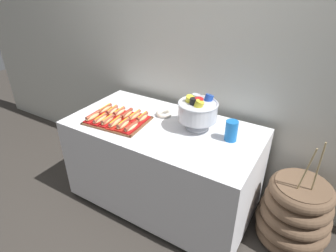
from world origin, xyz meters
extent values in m
plane|color=#38332D|center=(0.00, 0.00, 0.00)|extent=(10.00, 10.00, 0.00)
cube|color=beige|center=(0.00, 0.54, 1.30)|extent=(6.00, 0.10, 2.60)
cube|color=silver|center=(0.00, 0.00, 0.42)|extent=(1.57, 0.82, 0.76)
cylinder|color=black|center=(-0.66, -0.28, 0.02)|extent=(0.05, 0.05, 0.04)
cylinder|color=black|center=(0.66, -0.28, 0.02)|extent=(0.05, 0.05, 0.04)
cylinder|color=black|center=(-0.66, 0.28, 0.02)|extent=(0.05, 0.05, 0.04)
cylinder|color=black|center=(0.66, 0.28, 0.02)|extent=(0.05, 0.05, 0.04)
cylinder|color=brown|center=(1.09, 0.17, 0.27)|extent=(0.39, 0.39, 0.55)
torus|color=brown|center=(1.09, 0.17, 0.05)|extent=(0.52, 0.52, 0.10)
torus|color=brown|center=(1.09, 0.17, 0.16)|extent=(0.55, 0.55, 0.10)
torus|color=brown|center=(1.09, 0.17, 0.27)|extent=(0.52, 0.52, 0.10)
torus|color=brown|center=(1.09, 0.17, 0.38)|extent=(0.49, 0.49, 0.10)
torus|color=brown|center=(1.09, 0.17, 0.49)|extent=(0.46, 0.46, 0.10)
cylinder|color=#937F56|center=(1.14, 0.13, 0.75)|extent=(0.02, 0.03, 0.40)
cylinder|color=#937F56|center=(1.08, 0.10, 0.73)|extent=(0.06, 0.01, 0.35)
cube|color=brown|center=(-0.36, -0.13, 0.80)|extent=(0.51, 0.40, 0.01)
cube|color=brown|center=(-0.34, -0.30, 0.81)|extent=(0.48, 0.06, 0.01)
cube|color=brown|center=(-0.37, 0.04, 0.81)|extent=(0.48, 0.06, 0.01)
cube|color=brown|center=(-0.59, -0.15, 0.81)|extent=(0.05, 0.36, 0.01)
cube|color=brown|center=(-0.13, -0.11, 0.81)|extent=(0.05, 0.36, 0.01)
cube|color=red|center=(-0.54, -0.23, 0.82)|extent=(0.07, 0.17, 0.02)
ellipsoid|color=tan|center=(-0.54, -0.23, 0.84)|extent=(0.06, 0.16, 0.04)
cylinder|color=#A8563D|center=(-0.54, -0.23, 0.85)|extent=(0.03, 0.15, 0.03)
cylinder|color=red|center=(-0.54, -0.23, 0.87)|extent=(0.01, 0.12, 0.01)
cube|color=#B21414|center=(-0.46, -0.23, 0.82)|extent=(0.09, 0.18, 0.02)
ellipsoid|color=tan|center=(-0.46, -0.23, 0.83)|extent=(0.07, 0.16, 0.04)
cylinder|color=#9E4C38|center=(-0.46, -0.23, 0.85)|extent=(0.04, 0.16, 0.03)
cylinder|color=yellow|center=(-0.46, -0.23, 0.86)|extent=(0.02, 0.13, 0.01)
cube|color=red|center=(-0.39, -0.22, 0.82)|extent=(0.08, 0.17, 0.02)
ellipsoid|color=tan|center=(-0.39, -0.22, 0.84)|extent=(0.06, 0.15, 0.04)
cylinder|color=#A8563D|center=(-0.39, -0.22, 0.85)|extent=(0.05, 0.14, 0.03)
cylinder|color=yellow|center=(-0.39, -0.22, 0.87)|extent=(0.02, 0.12, 0.01)
cube|color=red|center=(-0.31, -0.21, 0.82)|extent=(0.09, 0.19, 0.02)
ellipsoid|color=tan|center=(-0.31, -0.21, 0.84)|extent=(0.08, 0.17, 0.04)
cylinder|color=#9E4C38|center=(-0.31, -0.21, 0.85)|extent=(0.05, 0.16, 0.03)
cylinder|color=yellow|center=(-0.31, -0.21, 0.87)|extent=(0.03, 0.14, 0.01)
cube|color=red|center=(-0.24, -0.20, 0.82)|extent=(0.08, 0.17, 0.02)
ellipsoid|color=#E0BC7F|center=(-0.24, -0.20, 0.84)|extent=(0.07, 0.16, 0.04)
cylinder|color=#9E4C38|center=(-0.24, -0.20, 0.85)|extent=(0.05, 0.15, 0.03)
cylinder|color=yellow|center=(-0.24, -0.20, 0.87)|extent=(0.02, 0.12, 0.01)
cube|color=red|center=(-0.16, -0.20, 0.82)|extent=(0.07, 0.17, 0.02)
ellipsoid|color=beige|center=(-0.16, -0.20, 0.84)|extent=(0.05, 0.16, 0.04)
cylinder|color=brown|center=(-0.16, -0.20, 0.85)|extent=(0.04, 0.16, 0.03)
cylinder|color=red|center=(-0.16, -0.20, 0.86)|extent=(0.01, 0.13, 0.01)
cube|color=red|center=(-0.55, -0.07, 0.82)|extent=(0.07, 0.18, 0.02)
ellipsoid|color=#E0BC7F|center=(-0.55, -0.07, 0.84)|extent=(0.05, 0.17, 0.04)
cylinder|color=brown|center=(-0.55, -0.07, 0.85)|extent=(0.04, 0.16, 0.03)
cylinder|color=yellow|center=(-0.55, -0.07, 0.86)|extent=(0.01, 0.14, 0.01)
cube|color=#B21414|center=(-0.48, -0.06, 0.82)|extent=(0.08, 0.17, 0.02)
ellipsoid|color=beige|center=(-0.48, -0.06, 0.84)|extent=(0.07, 0.16, 0.04)
cylinder|color=#9E4C38|center=(-0.48, -0.06, 0.85)|extent=(0.05, 0.15, 0.03)
cylinder|color=yellow|center=(-0.48, -0.06, 0.86)|extent=(0.03, 0.12, 0.01)
cube|color=red|center=(-0.40, -0.05, 0.82)|extent=(0.07, 0.15, 0.02)
ellipsoid|color=beige|center=(-0.40, -0.05, 0.84)|extent=(0.06, 0.14, 0.04)
cylinder|color=#9E4C38|center=(-0.40, -0.05, 0.85)|extent=(0.04, 0.14, 0.03)
cylinder|color=yellow|center=(-0.40, -0.05, 0.87)|extent=(0.01, 0.12, 0.01)
cube|color=red|center=(-0.33, -0.05, 0.82)|extent=(0.08, 0.17, 0.02)
ellipsoid|color=tan|center=(-0.33, -0.05, 0.84)|extent=(0.07, 0.16, 0.04)
cylinder|color=brown|center=(-0.33, -0.05, 0.85)|extent=(0.05, 0.16, 0.03)
cylinder|color=red|center=(-0.33, -0.05, 0.86)|extent=(0.02, 0.13, 0.01)
cube|color=red|center=(-0.25, -0.04, 0.82)|extent=(0.07, 0.18, 0.02)
ellipsoid|color=tan|center=(-0.25, -0.04, 0.84)|extent=(0.06, 0.17, 0.04)
cylinder|color=#A8563D|center=(-0.25, -0.04, 0.85)|extent=(0.04, 0.16, 0.03)
cylinder|color=yellow|center=(-0.25, -0.04, 0.86)|extent=(0.02, 0.14, 0.01)
cube|color=red|center=(-0.18, -0.03, 0.82)|extent=(0.07, 0.16, 0.02)
ellipsoid|color=tan|center=(-0.18, -0.03, 0.84)|extent=(0.06, 0.15, 0.04)
cylinder|color=brown|center=(-0.18, -0.03, 0.85)|extent=(0.04, 0.14, 0.03)
cylinder|color=yellow|center=(-0.18, -0.03, 0.87)|extent=(0.01, 0.12, 0.01)
cylinder|color=silver|center=(0.25, 0.10, 0.81)|extent=(0.18, 0.18, 0.02)
cone|color=silver|center=(0.25, 0.10, 0.85)|extent=(0.06, 0.06, 0.07)
cylinder|color=silver|center=(0.25, 0.10, 0.95)|extent=(0.30, 0.30, 0.13)
torus|color=silver|center=(0.25, 0.10, 1.01)|extent=(0.31, 0.31, 0.02)
cylinder|color=red|center=(0.26, 0.10, 1.00)|extent=(0.07, 0.08, 0.13)
cylinder|color=#1E47B2|center=(0.29, 0.20, 1.00)|extent=(0.11, 0.12, 0.14)
cylinder|color=#B7BCC6|center=(0.20, 0.15, 1.00)|extent=(0.10, 0.10, 0.13)
cylinder|color=yellow|center=(0.17, 0.11, 1.00)|extent=(0.10, 0.09, 0.14)
cylinder|color=black|center=(0.23, 0.08, 1.00)|extent=(0.10, 0.10, 0.13)
cylinder|color=yellow|center=(0.27, 0.06, 1.00)|extent=(0.13, 0.11, 0.14)
cylinder|color=blue|center=(0.54, 0.08, 0.85)|extent=(0.09, 0.09, 0.10)
cylinder|color=blue|center=(0.54, 0.08, 0.87)|extent=(0.09, 0.09, 0.10)
cylinder|color=blue|center=(0.54, 0.08, 0.89)|extent=(0.09, 0.09, 0.10)
cylinder|color=blue|center=(0.54, 0.08, 0.90)|extent=(0.09, 0.09, 0.10)
torus|color=silver|center=(-0.09, 0.16, 0.82)|extent=(0.14, 0.14, 0.04)
camera|label=1|loc=(1.07, -1.67, 1.91)|focal=30.16mm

